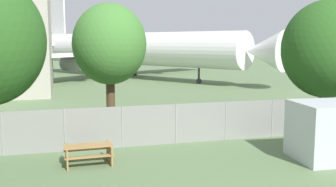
{
  "coord_description": "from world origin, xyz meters",
  "views": [
    {
      "loc": [
        -5.18,
        -7.85,
        4.83
      ],
      "look_at": [
        0.44,
        12.6,
        2.0
      ],
      "focal_mm": 42.0,
      "sensor_mm": 36.0,
      "label": 1
    }
  ],
  "objects_px": {
    "tree_left_of_cabin": "(327,49)",
    "tree_near_hangar": "(110,45)",
    "picnic_bench_near_cabin": "(88,152)",
    "airplane": "(128,49)"
  },
  "relations": [
    {
      "from": "airplane",
      "to": "tree_near_hangar",
      "type": "bearing_deg",
      "value": -46.84
    },
    {
      "from": "airplane",
      "to": "picnic_bench_near_cabin",
      "type": "distance_m",
      "value": 37.37
    },
    {
      "from": "airplane",
      "to": "picnic_bench_near_cabin",
      "type": "xyz_separation_m",
      "value": [
        -7.78,
        -36.4,
        -3.33
      ]
    },
    {
      "from": "picnic_bench_near_cabin",
      "to": "tree_left_of_cabin",
      "type": "distance_m",
      "value": 13.34
    },
    {
      "from": "tree_left_of_cabin",
      "to": "picnic_bench_near_cabin",
      "type": "bearing_deg",
      "value": -169.49
    },
    {
      "from": "picnic_bench_near_cabin",
      "to": "tree_near_hangar",
      "type": "relative_size",
      "value": 0.28
    },
    {
      "from": "airplane",
      "to": "tree_near_hangar",
      "type": "distance_m",
      "value": 31.52
    },
    {
      "from": "tree_near_hangar",
      "to": "airplane",
      "type": "bearing_deg",
      "value": 78.68
    },
    {
      "from": "tree_left_of_cabin",
      "to": "tree_near_hangar",
      "type": "bearing_deg",
      "value": 163.83
    },
    {
      "from": "airplane",
      "to": "tree_near_hangar",
      "type": "xyz_separation_m",
      "value": [
        -6.19,
        -30.9,
        0.85
      ]
    }
  ]
}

